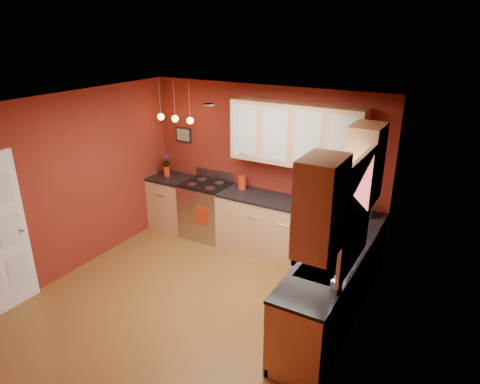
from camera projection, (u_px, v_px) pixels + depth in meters
The scene contains 26 objects.
floor at pixel (189, 305), 5.61m from camera, with size 4.20×4.20×0.00m, color #915E2A.
ceiling at pixel (178, 106), 4.66m from camera, with size 4.00×4.20×0.02m, color beige.
wall_back at pixel (263, 168), 6.83m from camera, with size 4.00×0.02×2.60m, color maroon.
wall_front at pixel (26, 308), 3.44m from camera, with size 4.00×0.02×2.60m, color maroon.
wall_left at pixel (71, 186), 6.07m from camera, with size 0.02×4.20×2.60m, color maroon.
wall_right at pixel (347, 257), 4.20m from camera, with size 0.02×4.20×2.60m, color maroon.
base_cabinets_back_left at pixel (173, 203), 7.67m from camera, with size 0.70×0.60×0.90m, color tan.
base_cabinets_back_right at pixel (296, 233), 6.56m from camera, with size 2.54×0.60×0.90m, color tan.
base_cabinets_right at pixel (327, 297), 5.02m from camera, with size 0.60×2.10×0.90m, color tan.
counter_back_left at pixel (171, 178), 7.49m from camera, with size 0.70×0.62×0.04m, color black.
counter_back_right at pixel (297, 205), 6.39m from camera, with size 2.54×0.62×0.04m, color black.
counter_right at pixel (330, 262), 4.85m from camera, with size 0.62×2.10×0.04m, color black.
gas_range at pixel (207, 209), 7.31m from camera, with size 0.76×0.64×1.11m.
dishwasher_front at pixel (311, 247), 6.15m from camera, with size 0.60×0.02×0.80m, color #AFAFB4.
sink at pixel (326, 269), 4.73m from camera, with size 0.50×0.70×0.33m.
window at pixel (357, 210), 4.32m from camera, with size 0.06×1.02×1.22m.
upper_cabinets_back at pixel (296, 135), 6.17m from camera, with size 2.00×0.35×0.90m, color tan.
upper_cabinets_right at pixel (346, 182), 4.31m from camera, with size 0.35×1.95×0.90m, color tan.
wall_picture at pixel (184, 135), 7.41m from camera, with size 0.32×0.03×0.26m, color black.
pendant_lights at pixel (175, 118), 6.96m from camera, with size 0.71×0.11×0.66m.
red_canister at pixel (242, 182), 6.91m from camera, with size 0.15×0.15×0.22m.
red_vase at pixel (166, 171), 7.51m from camera, with size 0.11×0.11×0.18m, color #A62911.
flowers at pixel (166, 161), 7.45m from camera, with size 0.13×0.13×0.23m, color #A62911.
coffee_maker at pixel (367, 209), 5.90m from camera, with size 0.19×0.19×0.24m.
soap_pump at pixel (336, 283), 4.24m from camera, with size 0.09×0.09×0.19m, color white.
dish_towel at pixel (202, 216), 6.97m from camera, with size 0.23×0.02×0.31m, color #A62911.
Camera 1 is at (2.93, -3.71, 3.43)m, focal length 32.00 mm.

